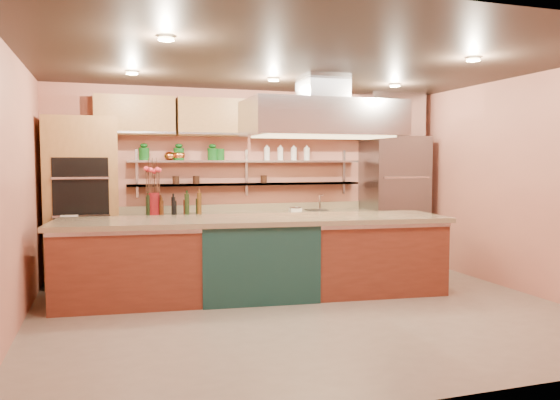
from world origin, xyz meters
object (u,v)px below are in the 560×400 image
object	(u,v)px
island	(256,257)
green_canister	(220,155)
refrigerator	(394,201)
copper_kettle	(170,156)
kitchen_scale	(295,208)
flower_vase	(153,204)

from	to	relation	value
island	green_canister	bearing A→B (deg)	100.78
refrigerator	copper_kettle	world-z (taller)	refrigerator
refrigerator	kitchen_scale	distance (m)	1.71
refrigerator	copper_kettle	bearing A→B (deg)	176.33
refrigerator	copper_kettle	distance (m)	3.67
island	green_canister	size ratio (longest dim) A/B	27.40
copper_kettle	flower_vase	bearing A→B (deg)	-140.22
kitchen_scale	green_canister	xyz separation A→B (m)	(-1.13, 0.22, 0.82)
island	copper_kettle	xyz separation A→B (m)	(-0.88, 1.55, 1.28)
flower_vase	green_canister	size ratio (longest dim) A/B	1.87
green_canister	island	bearing A→B (deg)	-85.03
refrigerator	kitchen_scale	world-z (taller)	refrigerator
island	kitchen_scale	xyz separation A→B (m)	(1.00, 1.33, 0.48)
copper_kettle	green_canister	bearing A→B (deg)	0.00
green_canister	copper_kettle	bearing A→B (deg)	180.00
refrigerator	flower_vase	size ratio (longest dim) A/B	6.46
copper_kettle	kitchen_scale	bearing A→B (deg)	-6.68
green_canister	kitchen_scale	bearing A→B (deg)	-11.00
flower_vase	copper_kettle	xyz separation A→B (m)	(0.26, 0.22, 0.69)
kitchen_scale	green_canister	distance (m)	1.42
island	kitchen_scale	bearing A→B (deg)	59.07
island	kitchen_scale	world-z (taller)	kitchen_scale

